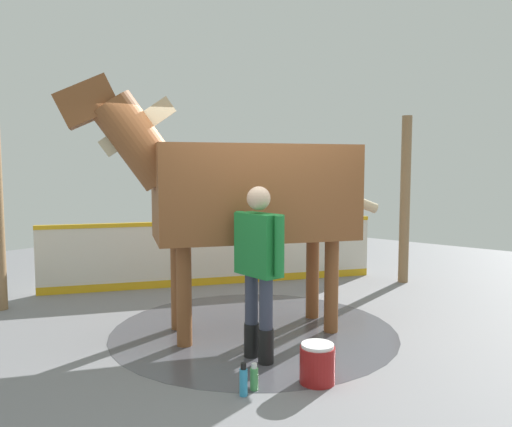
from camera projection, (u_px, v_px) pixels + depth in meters
The scene contains 9 objects.
ground_plane at pixel (258, 339), 5.48m from camera, with size 16.00×16.00×0.02m, color gray.
wet_patch at pixel (254, 330), 5.75m from camera, with size 3.26×3.26×0.00m, color #4C4C54.
barrier_wall at pixel (215, 255), 7.97m from camera, with size 3.17×4.39×1.03m.
roof_post_far at pixel (405, 200), 8.06m from camera, with size 0.16×0.16×2.69m, color olive.
horse at pixel (243, 190), 5.57m from camera, with size 2.38×3.06×2.81m.
handler at pixel (259, 261), 4.78m from camera, with size 0.67×0.32×1.69m.
wash_bucket at pixel (317, 363), 4.33m from camera, with size 0.31×0.31×0.35m.
bottle_shampoo at pixel (244, 381), 4.09m from camera, with size 0.07×0.07×0.27m.
bottle_spray at pixel (254, 378), 4.19m from camera, with size 0.07×0.07×0.23m.
Camera 1 is at (3.34, -4.16, 1.86)m, focal length 35.07 mm.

